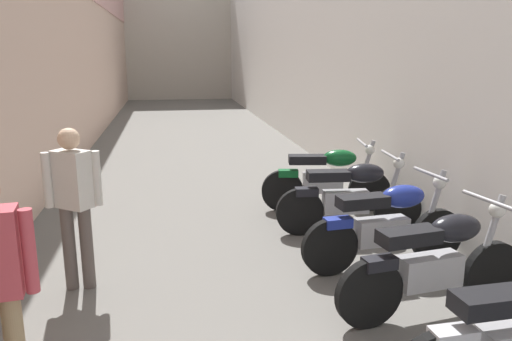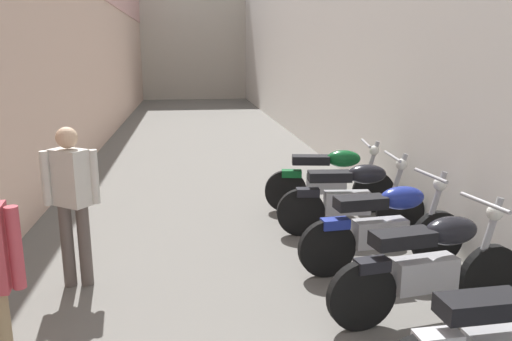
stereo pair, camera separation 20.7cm
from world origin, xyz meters
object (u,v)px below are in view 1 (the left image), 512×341
object	(u,v)px
motorcycle_fifth	(387,223)
motorcycle_sixth	(350,195)
pedestrian_further_down	(74,197)
motorcycle_seventh	(327,177)
motorcycle_fourth	(436,261)

from	to	relation	value
motorcycle_fifth	motorcycle_sixth	world-z (taller)	same
motorcycle_fifth	pedestrian_further_down	distance (m)	3.13
motorcycle_sixth	pedestrian_further_down	xyz separation A→B (m)	(-3.10, -0.98, 0.42)
motorcycle_seventh	motorcycle_fifth	bearing A→B (deg)	-90.00
motorcycle_seventh	pedestrian_further_down	size ratio (longest dim) A/B	1.17
motorcycle_fourth	motorcycle_fifth	distance (m)	0.99
motorcycle_fifth	motorcycle_seventh	bearing A→B (deg)	90.00
motorcycle_fourth	motorcycle_seventh	xyz separation A→B (m)	(-0.00, 3.00, 0.00)
motorcycle_sixth	pedestrian_further_down	size ratio (longest dim) A/B	1.18
motorcycle_sixth	pedestrian_further_down	world-z (taller)	pedestrian_further_down
motorcycle_seventh	pedestrian_further_down	bearing A→B (deg)	-148.10
motorcycle_sixth	pedestrian_further_down	bearing A→B (deg)	-162.39
motorcycle_fifth	motorcycle_seventh	size ratio (longest dim) A/B	1.01
motorcycle_sixth	pedestrian_further_down	distance (m)	3.28
motorcycle_sixth	motorcycle_seventh	xyz separation A→B (m)	(-0.00, 0.95, 0.00)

